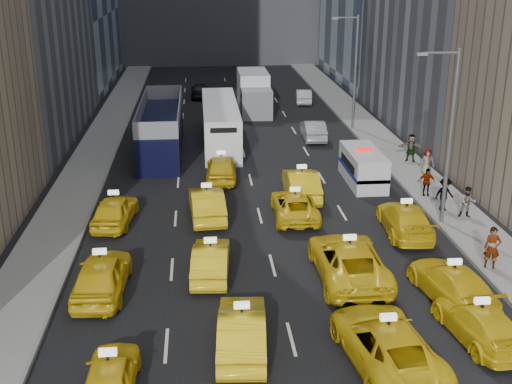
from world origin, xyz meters
TOP-DOWN VIEW (x-y plane):
  - ground at (0.00, 0.00)m, footprint 160.00×160.00m
  - sidewalk_west at (-10.50, 25.00)m, footprint 3.00×90.00m
  - sidewalk_east at (10.50, 25.00)m, footprint 3.00×90.00m
  - curb_west at (-9.05, 25.00)m, footprint 0.15×90.00m
  - curb_east at (9.05, 25.00)m, footprint 0.15×90.00m
  - streetlight_near at (9.18, 12.00)m, footprint 2.15×0.22m
  - streetlight_far at (9.18, 32.00)m, footprint 2.15×0.22m
  - taxi_4 at (-6.11, -0.64)m, footprint 1.71×4.03m
  - taxi_5 at (-1.83, 1.51)m, footprint 1.99×4.81m
  - taxi_6 at (2.96, 0.25)m, footprint 3.27×5.94m
  - taxi_7 at (6.72, 1.41)m, footprint 2.42×4.81m
  - taxi_8 at (-7.24, 6.08)m, footprint 2.18×4.98m
  - taxi_9 at (-2.77, 7.31)m, footprint 1.84×4.46m
  - taxi_10 at (3.11, 6.53)m, footprint 2.80×6.04m
  - taxi_11 at (6.83, 4.28)m, footprint 2.68×5.28m
  - taxi_12 at (-7.58, 13.52)m, footprint 2.30×4.64m
  - taxi_13 at (-2.81, 13.98)m, footprint 2.00×4.98m
  - taxi_14 at (1.83, 13.61)m, footprint 2.38×4.95m
  - taxi_15 at (7.02, 11.01)m, footprint 2.46×5.32m
  - taxi_16 at (-1.81, 20.14)m, footprint 2.06×4.69m
  - taxi_17 at (2.66, 16.61)m, footprint 1.83×5.01m
  - nypd_van at (6.83, 18.86)m, footprint 2.35×5.22m
  - double_decker at (-5.78, 26.98)m, footprint 3.17×12.35m
  - city_bus at (-1.53, 28.62)m, footprint 3.54×12.10m
  - box_truck at (1.90, 39.23)m, footprint 3.54×7.88m
  - misc_car_0 at (5.58, 29.19)m, footprint 1.75×4.56m
  - misc_car_1 at (-6.39, 38.44)m, footprint 2.71×5.62m
  - misc_car_2 at (2.20, 47.70)m, footprint 2.58×5.60m
  - misc_car_3 at (-2.94, 45.96)m, footprint 1.74×4.25m
  - misc_car_4 at (6.95, 42.40)m, footprint 1.86×4.20m
  - pedestrian_0 at (9.51, 6.62)m, footprint 0.80×0.65m
  - pedestrian_1 at (10.80, 12.42)m, footprint 0.91×0.65m
  - pedestrian_2 at (9.96, 13.52)m, footprint 1.25×0.72m
  - pedestrian_3 at (9.80, 15.89)m, footprint 1.00×0.55m
  - pedestrian_4 at (11.17, 19.65)m, footprint 0.85×0.51m
  - pedestrian_5 at (11.04, 22.54)m, footprint 1.78×1.12m

SIDE VIEW (x-z plane):
  - ground at x=0.00m, z-range 0.00..0.00m
  - sidewalk_west at x=-10.50m, z-range 0.00..0.15m
  - sidewalk_east at x=10.50m, z-range 0.00..0.15m
  - curb_west at x=-9.05m, z-range 0.00..0.18m
  - curb_east at x=9.05m, z-range 0.00..0.18m
  - misc_car_4 at x=6.95m, z-range 0.00..1.34m
  - taxi_7 at x=6.72m, z-range 0.00..1.34m
  - taxi_4 at x=-6.11m, z-range 0.00..1.36m
  - taxi_14 at x=1.83m, z-range 0.00..1.36m
  - taxi_9 at x=-2.77m, z-range 0.00..1.44m
  - misc_car_3 at x=-2.94m, z-range 0.00..1.44m
  - taxi_11 at x=6.83m, z-range 0.00..1.47m
  - misc_car_0 at x=5.58m, z-range 0.00..1.48m
  - taxi_15 at x=7.02m, z-range 0.00..1.51m
  - taxi_12 at x=-7.58m, z-range 0.00..1.52m
  - misc_car_1 at x=-6.39m, z-range 0.00..1.54m
  - taxi_5 at x=-1.83m, z-range 0.00..1.55m
  - taxi_16 at x=-1.81m, z-range 0.00..1.57m
  - taxi_6 at x=2.96m, z-range 0.00..1.57m
  - misc_car_2 at x=2.20m, z-range 0.00..1.58m
  - taxi_13 at x=-2.81m, z-range 0.00..1.61m
  - taxi_17 at x=2.66m, z-range 0.00..1.64m
  - taxi_8 at x=-7.24m, z-range 0.00..1.67m
  - taxi_10 at x=3.11m, z-range 0.00..1.68m
  - pedestrian_3 at x=9.80m, z-range 0.15..1.78m
  - pedestrian_4 at x=11.17m, z-range 0.15..1.81m
  - nypd_van at x=6.83m, z-range -0.11..2.08m
  - pedestrian_1 at x=10.80m, z-range 0.15..1.83m
  - pedestrian_2 at x=9.96m, z-range 0.15..1.97m
  - pedestrian_5 at x=11.04m, z-range 0.15..2.00m
  - pedestrian_0 at x=9.51m, z-range 0.15..2.06m
  - city_bus at x=-1.53m, z-range -0.01..3.07m
  - box_truck at x=1.90m, z-range -0.02..3.46m
  - double_decker at x=-5.78m, z-range -0.01..3.56m
  - streetlight_near at x=9.18m, z-range 0.42..9.42m
  - streetlight_far at x=9.18m, z-range 0.42..9.42m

